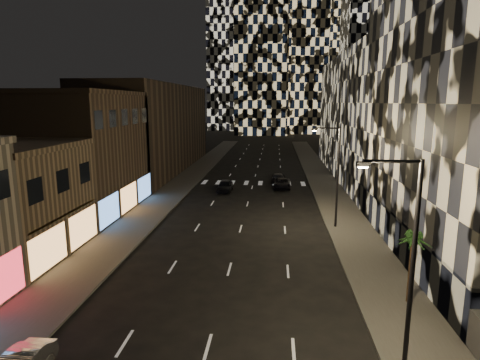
% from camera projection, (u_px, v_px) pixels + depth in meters
% --- Properties ---
extents(sidewalk_left, '(4.00, 120.00, 0.15)m').
position_uv_depth(sidewalk_left, '(184.00, 181.00, 57.73)').
color(sidewalk_left, '#47443F').
rests_on(sidewalk_left, ground).
extents(sidewalk_right, '(4.00, 120.00, 0.15)m').
position_uv_depth(sidewalk_right, '(325.00, 184.00, 56.01)').
color(sidewalk_right, '#47443F').
rests_on(sidewalk_right, ground).
extents(curb_left, '(0.20, 120.00, 0.15)m').
position_uv_depth(curb_left, '(198.00, 181.00, 57.55)').
color(curb_left, '#4C4C47').
rests_on(curb_left, ground).
extents(curb_right, '(0.20, 120.00, 0.15)m').
position_uv_depth(curb_right, '(310.00, 183.00, 56.19)').
color(curb_right, '#4C4C47').
rests_on(curb_right, ground).
extents(retail_brown, '(10.00, 15.00, 12.00)m').
position_uv_depth(retail_brown, '(79.00, 155.00, 41.06)').
color(retail_brown, '#4D3C2C').
rests_on(retail_brown, ground).
extents(retail_filler_left, '(10.00, 40.00, 14.00)m').
position_uv_depth(retail_filler_left, '(155.00, 128.00, 66.78)').
color(retail_filler_left, '#4D3C2C').
rests_on(retail_filler_left, ground).
extents(midrise_base, '(0.60, 25.00, 3.00)m').
position_uv_depth(midrise_base, '(396.00, 232.00, 30.61)').
color(midrise_base, '#383838').
rests_on(midrise_base, ground).
extents(midrise_filler_right, '(16.00, 40.00, 18.00)m').
position_uv_depth(midrise_filler_right, '(389.00, 118.00, 60.29)').
color(midrise_filler_right, '#232326').
rests_on(midrise_filler_right, ground).
extents(streetlight_near, '(2.55, 0.25, 9.00)m').
position_uv_depth(streetlight_near, '(408.00, 253.00, 16.03)').
color(streetlight_near, black).
rests_on(streetlight_near, sidewalk_right).
extents(streetlight_far, '(2.55, 0.25, 9.00)m').
position_uv_depth(streetlight_far, '(335.00, 170.00, 35.59)').
color(streetlight_far, black).
rests_on(streetlight_far, sidewalk_right).
extents(car_dark_midlane, '(1.91, 4.47, 1.51)m').
position_uv_depth(car_dark_midlane, '(225.00, 186.00, 51.25)').
color(car_dark_midlane, black).
rests_on(car_dark_midlane, ground).
extents(car_dark_oncoming, '(2.03, 4.61, 1.32)m').
position_uv_depth(car_dark_oncoming, '(278.00, 178.00, 57.17)').
color(car_dark_oncoming, black).
rests_on(car_dark_oncoming, ground).
extents(car_dark_rightlane, '(2.20, 4.72, 1.31)m').
position_uv_depth(car_dark_rightlane, '(282.00, 184.00, 53.18)').
color(car_dark_rightlane, black).
rests_on(car_dark_rightlane, ground).
extents(palm_tree, '(2.12, 2.12, 4.17)m').
position_uv_depth(palm_tree, '(413.00, 244.00, 22.13)').
color(palm_tree, '#47331E').
rests_on(palm_tree, sidewalk_right).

